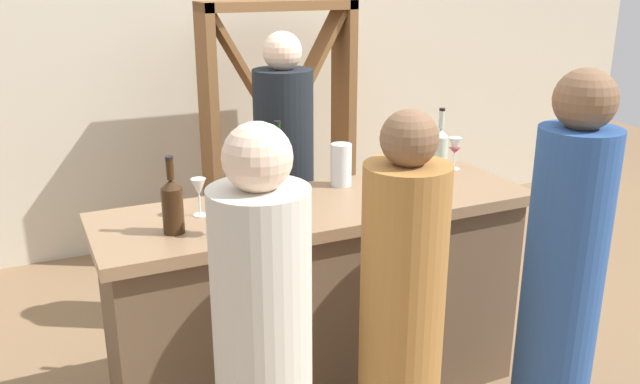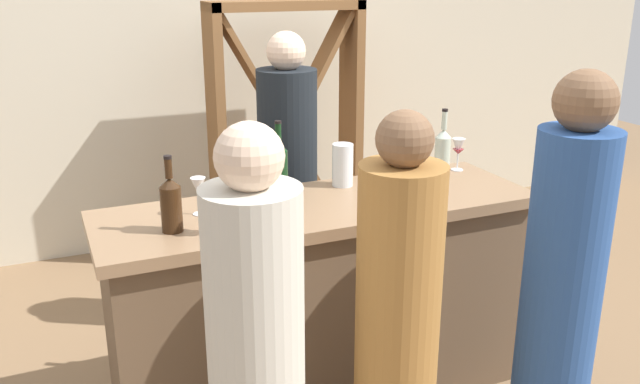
{
  "view_description": "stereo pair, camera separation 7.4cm",
  "coord_description": "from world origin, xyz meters",
  "px_view_note": "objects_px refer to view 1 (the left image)",
  "views": [
    {
      "loc": [
        -1.13,
        -2.44,
        1.9
      ],
      "look_at": [
        0.0,
        0.0,
        1.0
      ],
      "focal_mm": 37.66,
      "sensor_mm": 36.0,
      "label": 1
    },
    {
      "loc": [
        -1.06,
        -2.47,
        1.9
      ],
      "look_at": [
        0.0,
        0.0,
        1.0
      ],
      "focal_mm": 37.66,
      "sensor_mm": 36.0,
      "label": 2
    }
  ],
  "objects_px": {
    "wine_rack": "(280,133)",
    "person_server_behind": "(285,196)",
    "wine_glass_near_center": "(218,210)",
    "person_right_guest": "(562,282)",
    "wine_glass_far_left": "(455,147)",
    "wine_bottle_center_clear_pale": "(440,152)",
    "wine_glass_near_right": "(199,189)",
    "wine_glass_near_left": "(413,184)",
    "water_pitcher": "(341,165)",
    "person_center_guest": "(264,368)",
    "wine_bottle_leftmost_amber_brown": "(172,204)",
    "wine_bottle_second_left_dark_green": "(278,167)",
    "person_left_guest": "(401,325)"
  },
  "relations": [
    {
      "from": "wine_bottle_leftmost_amber_brown",
      "to": "wine_glass_near_right",
      "type": "relative_size",
      "value": 1.91
    },
    {
      "from": "wine_rack",
      "to": "person_server_behind",
      "type": "xyz_separation_m",
      "value": [
        -0.35,
        -0.96,
        -0.1
      ]
    },
    {
      "from": "water_pitcher",
      "to": "person_right_guest",
      "type": "xyz_separation_m",
      "value": [
        0.52,
        -0.88,
        -0.3
      ]
    },
    {
      "from": "wine_bottle_second_left_dark_green",
      "to": "wine_glass_near_right",
      "type": "xyz_separation_m",
      "value": [
        -0.38,
        -0.12,
        -0.01
      ]
    },
    {
      "from": "wine_glass_near_left",
      "to": "person_right_guest",
      "type": "distance_m",
      "value": 0.69
    },
    {
      "from": "wine_rack",
      "to": "wine_glass_near_center",
      "type": "xyz_separation_m",
      "value": [
        -0.96,
        -1.82,
        0.2
      ]
    },
    {
      "from": "water_pitcher",
      "to": "wine_bottle_leftmost_amber_brown",
      "type": "bearing_deg",
      "value": -162.71
    },
    {
      "from": "person_right_guest",
      "to": "person_server_behind",
      "type": "height_order",
      "value": "person_server_behind"
    },
    {
      "from": "wine_rack",
      "to": "wine_glass_near_left",
      "type": "bearing_deg",
      "value": -94.34
    },
    {
      "from": "wine_glass_near_center",
      "to": "person_center_guest",
      "type": "distance_m",
      "value": 0.64
    },
    {
      "from": "wine_glass_near_left",
      "to": "wine_glass_near_right",
      "type": "relative_size",
      "value": 0.98
    },
    {
      "from": "person_center_guest",
      "to": "wine_bottle_leftmost_amber_brown",
      "type": "bearing_deg",
      "value": 28.91
    },
    {
      "from": "wine_bottle_leftmost_amber_brown",
      "to": "person_server_behind",
      "type": "height_order",
      "value": "person_server_behind"
    },
    {
      "from": "wine_glass_near_left",
      "to": "person_server_behind",
      "type": "xyz_separation_m",
      "value": [
        -0.21,
        0.9,
        -0.3
      ]
    },
    {
      "from": "water_pitcher",
      "to": "person_center_guest",
      "type": "bearing_deg",
      "value": -128.86
    },
    {
      "from": "wine_bottle_second_left_dark_green",
      "to": "wine_bottle_center_clear_pale",
      "type": "bearing_deg",
      "value": -6.38
    },
    {
      "from": "wine_glass_near_left",
      "to": "wine_glass_near_center",
      "type": "distance_m",
      "value": 0.82
    },
    {
      "from": "wine_rack",
      "to": "person_right_guest",
      "type": "height_order",
      "value": "wine_rack"
    },
    {
      "from": "wine_bottle_second_left_dark_green",
      "to": "water_pitcher",
      "type": "bearing_deg",
      "value": 0.37
    },
    {
      "from": "wine_glass_near_left",
      "to": "wine_glass_near_right",
      "type": "distance_m",
      "value": 0.87
    },
    {
      "from": "wine_bottle_second_left_dark_green",
      "to": "wine_glass_near_left",
      "type": "height_order",
      "value": "wine_bottle_second_left_dark_green"
    },
    {
      "from": "water_pitcher",
      "to": "person_server_behind",
      "type": "distance_m",
      "value": 0.59
    },
    {
      "from": "wine_bottle_leftmost_amber_brown",
      "to": "person_server_behind",
      "type": "relative_size",
      "value": 0.18
    },
    {
      "from": "wine_glass_near_center",
      "to": "person_right_guest",
      "type": "height_order",
      "value": "person_right_guest"
    },
    {
      "from": "wine_bottle_leftmost_amber_brown",
      "to": "wine_glass_near_right",
      "type": "height_order",
      "value": "wine_bottle_leftmost_amber_brown"
    },
    {
      "from": "water_pitcher",
      "to": "person_server_behind",
      "type": "relative_size",
      "value": 0.12
    },
    {
      "from": "wine_bottle_center_clear_pale",
      "to": "wine_glass_near_right",
      "type": "relative_size",
      "value": 2.16
    },
    {
      "from": "wine_rack",
      "to": "wine_bottle_second_left_dark_green",
      "type": "height_order",
      "value": "wine_rack"
    },
    {
      "from": "wine_bottle_leftmost_amber_brown",
      "to": "wine_glass_near_right",
      "type": "xyz_separation_m",
      "value": [
        0.14,
        0.14,
        0.0
      ]
    },
    {
      "from": "wine_glass_near_left",
      "to": "wine_glass_far_left",
      "type": "height_order",
      "value": "wine_glass_far_left"
    },
    {
      "from": "person_server_behind",
      "to": "wine_glass_near_left",
      "type": "bearing_deg",
      "value": -0.42
    },
    {
      "from": "wine_bottle_leftmost_amber_brown",
      "to": "person_left_guest",
      "type": "distance_m",
      "value": 0.95
    },
    {
      "from": "wine_glass_near_left",
      "to": "wine_glass_near_center",
      "type": "bearing_deg",
      "value": 177.34
    },
    {
      "from": "wine_glass_near_right",
      "to": "water_pitcher",
      "type": "bearing_deg",
      "value": 9.7
    },
    {
      "from": "wine_rack",
      "to": "wine_bottle_center_clear_pale",
      "type": "bearing_deg",
      "value": -82.66
    },
    {
      "from": "person_server_behind",
      "to": "water_pitcher",
      "type": "bearing_deg",
      "value": -4.8
    },
    {
      "from": "wine_glass_near_center",
      "to": "wine_bottle_center_clear_pale",
      "type": "bearing_deg",
      "value": 12.99
    },
    {
      "from": "wine_bottle_center_clear_pale",
      "to": "person_left_guest",
      "type": "xyz_separation_m",
      "value": [
        -0.64,
        -0.73,
        -0.39
      ]
    },
    {
      "from": "wine_rack",
      "to": "wine_glass_near_center",
      "type": "relative_size",
      "value": 11.52
    },
    {
      "from": "person_center_guest",
      "to": "wine_glass_near_right",
      "type": "bearing_deg",
      "value": 16.69
    },
    {
      "from": "water_pitcher",
      "to": "person_left_guest",
      "type": "relative_size",
      "value": 0.13
    },
    {
      "from": "person_left_guest",
      "to": "wine_glass_near_right",
      "type": "bearing_deg",
      "value": 50.2
    },
    {
      "from": "wine_glass_near_left",
      "to": "water_pitcher",
      "type": "xyz_separation_m",
      "value": [
        -0.13,
        0.39,
        -0.0
      ]
    },
    {
      "from": "wine_bottle_leftmost_amber_brown",
      "to": "wine_glass_near_left",
      "type": "xyz_separation_m",
      "value": [
        0.96,
        -0.14,
        -0.01
      ]
    },
    {
      "from": "wine_glass_near_left",
      "to": "person_center_guest",
      "type": "xyz_separation_m",
      "value": [
        -0.84,
        -0.49,
        -0.36
      ]
    },
    {
      "from": "wine_rack",
      "to": "wine_glass_near_left",
      "type": "height_order",
      "value": "wine_rack"
    },
    {
      "from": "wine_bottle_leftmost_amber_brown",
      "to": "wine_bottle_center_clear_pale",
      "type": "distance_m",
      "value": 1.32
    },
    {
      "from": "wine_bottle_leftmost_amber_brown",
      "to": "wine_glass_near_center",
      "type": "distance_m",
      "value": 0.18
    },
    {
      "from": "wine_glass_near_center",
      "to": "person_server_behind",
      "type": "bearing_deg",
      "value": 54.87
    },
    {
      "from": "wine_glass_far_left",
      "to": "person_server_behind",
      "type": "bearing_deg",
      "value": 144.36
    }
  ]
}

